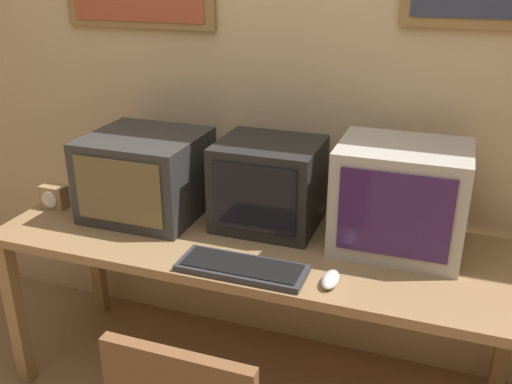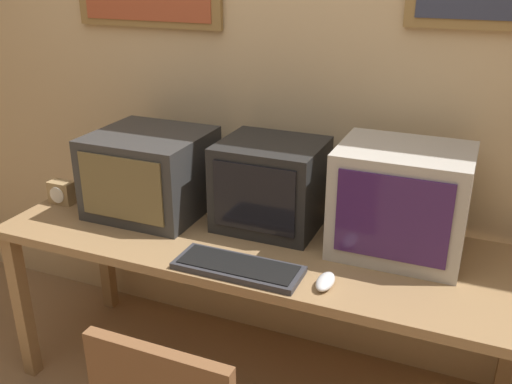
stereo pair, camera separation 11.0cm
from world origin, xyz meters
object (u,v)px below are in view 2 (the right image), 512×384
Objects in this scene: monitor_center at (270,184)px; desk_clock at (62,193)px; monitor_left at (151,173)px; keyboard_main at (238,267)px; mouse_near_keyboard at (325,282)px; monitor_right at (401,201)px.

desk_clock is (-0.92, -0.16, -0.12)m from monitor_center.
monitor_center reaches higher than desk_clock.
keyboard_main is (0.55, -0.32, -0.16)m from monitor_left.
mouse_near_keyboard is at bearing -19.68° from monitor_left.
desk_clock is (-1.26, 0.21, 0.03)m from mouse_near_keyboard.
monitor_left is 0.66m from keyboard_main.
monitor_right is at bearing 5.36° from desk_clock.
mouse_near_keyboard is at bearing -47.17° from monitor_center.
monitor_left is 1.01× the size of keyboard_main.
monitor_right is at bearing 37.39° from keyboard_main.
mouse_near_keyboard reaches higher than keyboard_main.
mouse_near_keyboard is at bearing 3.60° from keyboard_main.
monitor_center is at bearing 132.83° from mouse_near_keyboard.
desk_clock reaches higher than mouse_near_keyboard.
monitor_left is 0.51m from monitor_center.
monitor_right is 1.44m from desk_clock.
monitor_center is 0.86× the size of monitor_right.
desk_clock is (-1.43, -0.13, -0.15)m from monitor_right.
monitor_center is at bearing 9.90° from desk_clock.
keyboard_main is 0.98m from desk_clock.
monitor_right is (1.02, 0.04, 0.03)m from monitor_left.
desk_clock is at bearing -170.10° from monitor_center.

